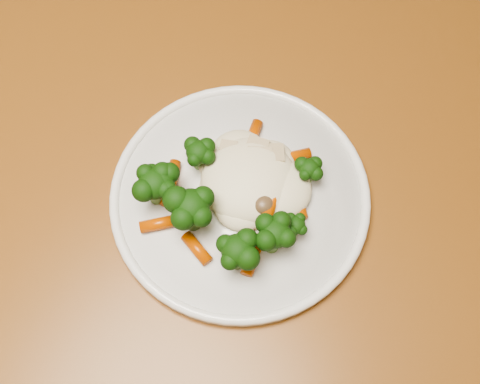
{
  "coord_description": "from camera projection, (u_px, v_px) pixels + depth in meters",
  "views": [
    {
      "loc": [
        0.25,
        -0.15,
        1.31
      ],
      "look_at": [
        0.1,
        0.05,
        0.77
      ],
      "focal_mm": 45.0,
      "sensor_mm": 36.0,
      "label": 1
    }
  ],
  "objects": [
    {
      "name": "dining_table",
      "position": [
        304.0,
        266.0,
        0.7
      ],
      "size": [
        1.3,
        1.04,
        0.75
      ],
      "rotation": [
        0.0,
        0.0,
        0.27
      ],
      "color": "brown",
      "rests_on": "ground"
    },
    {
      "name": "plate",
      "position": [
        240.0,
        198.0,
        0.61
      ],
      "size": [
        0.26,
        0.26,
        0.01
      ],
      "primitive_type": "cylinder",
      "color": "white",
      "rests_on": "dining_table"
    },
    {
      "name": "meal",
      "position": [
        227.0,
        194.0,
        0.58
      ],
      "size": [
        0.17,
        0.17,
        0.05
      ],
      "color": "#F9EEC7",
      "rests_on": "plate"
    }
  ]
}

